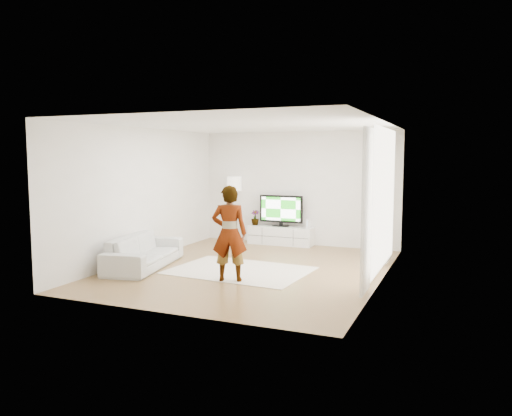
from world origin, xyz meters
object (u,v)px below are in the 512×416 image
at_px(media_console, 281,235).
at_px(television, 281,210).
at_px(rug, 240,270).
at_px(floor_lamp, 234,187).
at_px(sofa, 144,251).
at_px(player, 229,233).

bearing_deg(media_console, television, 90.00).
distance_m(television, rug, 3.15).
bearing_deg(floor_lamp, media_console, 3.00).
relative_size(television, sofa, 0.51).
distance_m(media_console, floor_lamp, 1.72).
relative_size(media_console, player, 0.96).
relative_size(sofa, floor_lamp, 1.30).
xyz_separation_m(rug, player, (0.17, -0.80, 0.85)).
relative_size(player, sofa, 0.78).
relative_size(media_console, sofa, 0.75).
distance_m(media_console, television, 0.65).
relative_size(player, floor_lamp, 1.01).
bearing_deg(floor_lamp, sofa, -96.87).
distance_m(player, floor_lamp, 4.12).
xyz_separation_m(media_console, rug, (0.24, -2.99, -0.22)).
xyz_separation_m(rug, floor_lamp, (-1.48, 2.93, 1.41)).
height_order(media_console, player, player).
bearing_deg(sofa, rug, -88.10).
xyz_separation_m(television, player, (0.41, -3.82, -0.02)).
xyz_separation_m(sofa, floor_lamp, (0.40, 3.36, 1.10)).
bearing_deg(player, television, -103.82).
bearing_deg(rug, sofa, -167.03).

